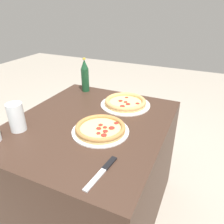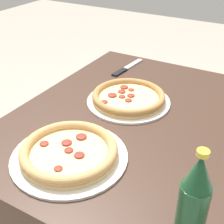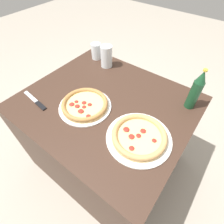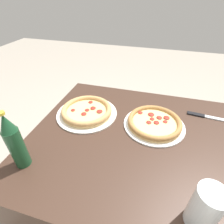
% 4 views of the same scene
% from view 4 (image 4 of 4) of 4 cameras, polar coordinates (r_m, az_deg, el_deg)
% --- Properties ---
extents(ground_plane, '(8.00, 8.00, 0.00)m').
position_cam_4_polar(ground_plane, '(1.44, 5.23, -29.18)').
color(ground_plane, '#A89E8E').
extents(table, '(1.00, 0.87, 0.73)m').
position_cam_4_polar(table, '(1.12, 6.31, -21.46)').
color(table, '#3D281E').
rests_on(table, ground_plane).
extents(pizza_margherita, '(0.31, 0.31, 0.04)m').
position_cam_4_polar(pizza_margherita, '(0.91, 13.65, -3.39)').
color(pizza_margherita, white).
rests_on(pizza_margherita, table).
extents(pizza_pepperoni, '(0.33, 0.33, 0.04)m').
position_cam_4_polar(pizza_pepperoni, '(0.97, -8.24, 0.32)').
color(pizza_pepperoni, silver).
rests_on(pizza_pepperoni, table).
extents(glass_mango_juice, '(0.08, 0.08, 0.16)m').
position_cam_4_polar(glass_mango_juice, '(0.62, 27.94, -26.20)').
color(glass_mango_juice, white).
rests_on(glass_mango_juice, table).
extents(beer_bottle, '(0.06, 0.06, 0.26)m').
position_cam_4_polar(beer_bottle, '(0.73, -29.24, -8.51)').
color(beer_bottle, '#194728').
rests_on(beer_bottle, table).
extents(knife, '(0.23, 0.05, 0.01)m').
position_cam_4_polar(knife, '(1.08, 28.57, -1.36)').
color(knife, black).
rests_on(knife, table).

